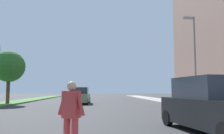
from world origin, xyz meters
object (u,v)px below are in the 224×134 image
at_px(street_lamp_right, 194,53).
at_px(suv_crossing, 211,106).
at_px(tree_distant, 9,67).
at_px(sedan_midblock, 81,96).
at_px(pedestrian_performer, 71,114).
at_px(sedan_distant, 75,94).

xyz_separation_m(street_lamp_right, suv_crossing, (-4.02, -10.76, -3.66)).
height_order(tree_distant, street_lamp_right, street_lamp_right).
distance_m(street_lamp_right, sedan_midblock, 12.49).
bearing_deg(sedan_midblock, suv_crossing, -71.98).
relative_size(suv_crossing, sedan_midblock, 1.06).
relative_size(street_lamp_right, sedan_midblock, 1.66).
bearing_deg(suv_crossing, pedestrian_performer, -150.30).
distance_m(tree_distant, sedan_midblock, 8.14).
relative_size(tree_distant, sedan_midblock, 1.21).
bearing_deg(pedestrian_performer, sedan_distant, 94.89).
relative_size(sedan_midblock, sedan_distant, 0.97).
distance_m(tree_distant, street_lamp_right, 18.38).
bearing_deg(street_lamp_right, pedestrian_performer, -122.91).
bearing_deg(sedan_distant, tree_distant, -109.63).
bearing_deg(pedestrian_performer, sedan_midblock, 92.99).
relative_size(tree_distant, pedestrian_performer, 3.22).
bearing_deg(suv_crossing, sedan_distant, 103.26).
relative_size(suv_crossing, sedan_distant, 1.03).
xyz_separation_m(street_lamp_right, pedestrian_performer, (-8.69, -13.42, -3.66)).
bearing_deg(suv_crossing, street_lamp_right, 69.51).
xyz_separation_m(pedestrian_performer, sedan_midblock, (-1.06, 20.26, -0.12)).
relative_size(tree_distant, sedan_distant, 1.17).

